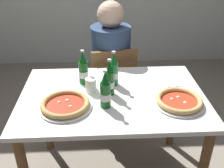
{
  "coord_description": "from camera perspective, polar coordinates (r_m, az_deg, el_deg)",
  "views": [
    {
      "loc": [
        -0.08,
        -1.45,
        1.65
      ],
      "look_at": [
        0.0,
        0.05,
        0.8
      ],
      "focal_mm": 42.06,
      "sensor_mm": 36.0,
      "label": 1
    }
  ],
  "objects": [
    {
      "name": "pizza_margherita_near",
      "position": [
        1.66,
        14.36,
        -3.64
      ],
      "size": [
        0.31,
        0.31,
        0.04
      ],
      "color": "white",
      "rests_on": "dining_table_main"
    },
    {
      "name": "beer_bottle_left",
      "position": [
        1.67,
        -0.57,
        0.92
      ],
      "size": [
        0.07,
        0.07,
        0.25
      ],
      "color": "#14591E",
      "rests_on": "dining_table_main"
    },
    {
      "name": "pizza_marinara_far",
      "position": [
        1.6,
        -10.12,
        -4.46
      ],
      "size": [
        0.32,
        0.32,
        0.04
      ],
      "color": "white",
      "rests_on": "dining_table_main"
    },
    {
      "name": "beer_bottle_center",
      "position": [
        1.81,
        -6.25,
        3.12
      ],
      "size": [
        0.07,
        0.07,
        0.25
      ],
      "color": "#14591E",
      "rests_on": "dining_table_main"
    },
    {
      "name": "diner_seated",
      "position": [
        2.37,
        -0.28,
        2.73
      ],
      "size": [
        0.34,
        0.34,
        1.21
      ],
      "color": "#2D3342",
      "rests_on": "ground_plane"
    },
    {
      "name": "beer_bottle_right",
      "position": [
        1.78,
        0.32,
        2.85
      ],
      "size": [
        0.07,
        0.07,
        0.25
      ],
      "color": "#196B2D",
      "rests_on": "dining_table_main"
    },
    {
      "name": "chair_behind_table",
      "position": [
        2.38,
        0.01,
        -0.0
      ],
      "size": [
        0.45,
        0.45,
        0.85
      ],
      "rotation": [
        0.0,
        0.0,
        3.27
      ],
      "color": "brown",
      "rests_on": "ground_plane"
    },
    {
      "name": "napkin_with_cutlery",
      "position": [
        1.91,
        11.97,
        0.71
      ],
      "size": [
        0.21,
        0.21,
        0.01
      ],
      "color": "white",
      "rests_on": "dining_table_main"
    },
    {
      "name": "beer_bottle_extra",
      "position": [
        1.54,
        -1.46,
        -1.67
      ],
      "size": [
        0.07,
        0.07,
        0.25
      ],
      "color": "#14591E",
      "rests_on": "dining_table_main"
    },
    {
      "name": "dining_table_main",
      "position": [
        1.78,
        0.08,
        -5.41
      ],
      "size": [
        1.2,
        0.8,
        0.75
      ],
      "color": "silver",
      "rests_on": "ground_plane"
    },
    {
      "name": "paper_cup",
      "position": [
        1.73,
        -4.61,
        -0.25
      ],
      "size": [
        0.07,
        0.07,
        0.09
      ],
      "primitive_type": "cylinder",
      "color": "white",
      "rests_on": "dining_table_main"
    }
  ]
}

